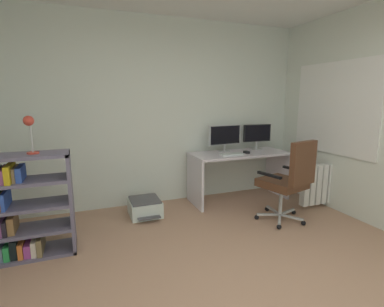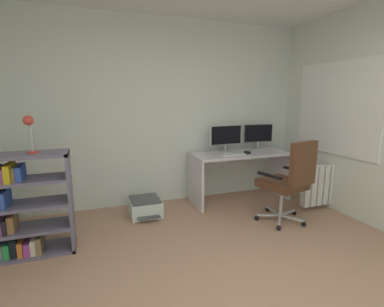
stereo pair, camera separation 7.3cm
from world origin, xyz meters
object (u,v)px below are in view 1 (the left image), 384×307
object	(u,v)px
monitor_secondary	(257,134)
radiator	(323,184)
office_chair	(289,178)
bookshelf	(25,210)
monitor_main	(225,136)
desk	(239,165)
desk_lamp	(29,127)
computer_mouse	(247,152)
keyboard	(232,154)
printer	(145,207)

from	to	relation	value
monitor_secondary	radiator	bearing A→B (deg)	-56.73
office_chair	bookshelf	bearing A→B (deg)	174.32
monitor_main	desk	bearing A→B (deg)	-41.78
monitor_secondary	bookshelf	world-z (taller)	monitor_secondary
office_chair	radiator	distance (m)	0.89
desk_lamp	computer_mouse	bearing A→B (deg)	11.93
keyboard	desk_lamp	xyz separation A→B (m)	(-2.47, -0.55, 0.53)
desk_lamp	desk	bearing A→B (deg)	14.24
monitor_main	keyboard	distance (m)	0.37
bookshelf	radiator	distance (m)	3.75
desk	monitor_secondary	xyz separation A→B (m)	(0.41, 0.15, 0.44)
desk_lamp	printer	size ratio (longest dim) A/B	0.70
monitor_secondary	bookshelf	xyz separation A→B (m)	(-3.19, -0.83, -0.50)
desk	printer	bearing A→B (deg)	-176.34
desk	desk_lamp	distance (m)	2.85
monitor_secondary	bookshelf	size ratio (longest dim) A/B	0.46
bookshelf	radiator	xyz separation A→B (m)	(3.75, -0.03, -0.14)
desk	office_chair	bearing A→B (deg)	-81.32
keyboard	printer	size ratio (longest dim) A/B	0.66
desk	bookshelf	world-z (taller)	bookshelf
desk	bookshelf	distance (m)	2.86
office_chair	radiator	world-z (taller)	office_chair
computer_mouse	radiator	xyz separation A→B (m)	(0.91, -0.61, -0.42)
monitor_main	computer_mouse	xyz separation A→B (m)	(0.24, -0.25, -0.22)
desk_lamp	monitor_secondary	bearing A→B (deg)	15.12
monitor_secondary	desk	bearing A→B (deg)	-159.28
monitor_main	desk_lamp	distance (m)	2.65
desk	monitor_secondary	size ratio (longest dim) A/B	3.15
bookshelf	desk_lamp	bearing A→B (deg)	0.03
monitor_secondary	keyboard	xyz separation A→B (m)	(-0.60, -0.28, -0.23)
office_chair	printer	world-z (taller)	office_chair
computer_mouse	office_chair	xyz separation A→B (m)	(0.08, -0.87, -0.18)
keyboard	printer	xyz separation A→B (m)	(-1.29, 0.03, -0.64)
desk	monitor_main	xyz separation A→B (m)	(-0.17, 0.15, 0.44)
bookshelf	desk_lamp	xyz separation A→B (m)	(0.11, 0.00, 0.81)
desk	radiator	distance (m)	1.22
bookshelf	printer	bearing A→B (deg)	24.20
monitor_main	monitor_secondary	world-z (taller)	monitor_main
monitor_secondary	desk_lamp	bearing A→B (deg)	-164.88
office_chair	desk_lamp	xyz separation A→B (m)	(-2.82, 0.29, 0.71)
office_chair	desk_lamp	distance (m)	2.92
desk	desk_lamp	bearing A→B (deg)	-165.76
office_chair	bookshelf	size ratio (longest dim) A/B	1.03
bookshelf	monitor_main	bearing A→B (deg)	17.67
desk	keyboard	bearing A→B (deg)	-146.63
monitor_main	bookshelf	size ratio (longest dim) A/B	0.53
keyboard	office_chair	xyz separation A→B (m)	(0.34, -0.84, -0.17)
keyboard	radiator	world-z (taller)	keyboard
keyboard	printer	world-z (taller)	keyboard
monitor_main	office_chair	bearing A→B (deg)	-74.11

